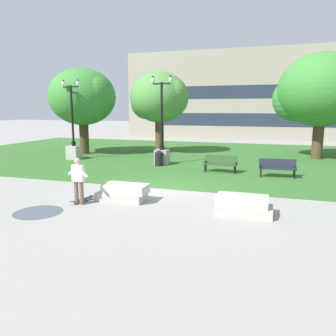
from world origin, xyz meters
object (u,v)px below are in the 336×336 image
at_px(skateboard, 82,200).
at_px(lamp_post_center, 74,143).
at_px(park_bench_near_right, 220,163).
at_px(person_skateboarder, 78,178).
at_px(park_bench_near_left, 278,167).
at_px(concrete_block_left, 243,206).
at_px(trash_bin, 159,158).
at_px(concrete_block_center, 123,193).
at_px(lamp_post_right, 162,147).

height_order(skateboard, lamp_post_center, lamp_post_center).
distance_m(skateboard, park_bench_near_right, 8.30).
bearing_deg(person_skateboarder, skateboard, 102.12).
bearing_deg(park_bench_near_left, concrete_block_left, -99.95).
height_order(concrete_block_left, trash_bin, trash_bin).
relative_size(concrete_block_center, concrete_block_left, 1.06).
bearing_deg(trash_bin, concrete_block_center, -81.16).
height_order(park_bench_near_left, trash_bin, trash_bin).
bearing_deg(lamp_post_right, park_bench_near_left, -15.66).
xyz_separation_m(park_bench_near_right, lamp_post_center, (-10.23, 1.71, 0.55)).
bearing_deg(trash_bin, park_bench_near_right, -13.43).
distance_m(skateboard, lamp_post_center, 10.92).
height_order(park_bench_near_right, lamp_post_right, lamp_post_right).
relative_size(park_bench_near_left, trash_bin, 1.91).
bearing_deg(concrete_block_left, trash_bin, 125.43).
distance_m(concrete_block_left, lamp_post_right, 10.19).
height_order(park_bench_near_left, park_bench_near_right, same).
bearing_deg(lamp_post_right, concrete_block_left, -56.45).
bearing_deg(trash_bin, concrete_block_left, -54.57).
bearing_deg(park_bench_near_left, person_skateboarder, -134.07).
xyz_separation_m(concrete_block_center, lamp_post_right, (-1.18, 8.11, 0.79)).
xyz_separation_m(lamp_post_center, trash_bin, (6.39, -0.80, -0.58)).
relative_size(park_bench_near_left, park_bench_near_right, 1.00).
distance_m(concrete_block_left, park_bench_near_left, 6.68).
xyz_separation_m(person_skateboarder, lamp_post_center, (-6.25, 9.25, 0.12)).
xyz_separation_m(concrete_block_left, park_bench_near_right, (-1.77, 6.97, 0.23)).
xyz_separation_m(concrete_block_left, skateboard, (-5.82, -0.26, -0.22)).
xyz_separation_m(skateboard, lamp_post_center, (-6.18, 8.95, 1.00)).
xyz_separation_m(concrete_block_center, park_bench_near_right, (2.67, 6.61, 0.23)).
bearing_deg(park_bench_near_left, park_bench_near_right, 172.27).
distance_m(park_bench_near_left, park_bench_near_right, 2.95).
bearing_deg(trash_bin, lamp_post_right, 90.47).
height_order(park_bench_near_left, lamp_post_center, lamp_post_center).
bearing_deg(skateboard, lamp_post_center, 124.66).
xyz_separation_m(lamp_post_center, lamp_post_right, (6.39, -0.21, 0.01)).
xyz_separation_m(park_bench_near_right, lamp_post_right, (-3.84, 1.50, 0.56)).
relative_size(park_bench_near_left, lamp_post_center, 0.35).
xyz_separation_m(park_bench_near_left, lamp_post_right, (-6.77, 1.90, 0.56)).
bearing_deg(park_bench_near_right, concrete_block_left, -75.73).
xyz_separation_m(concrete_block_left, person_skateboarder, (-5.76, -0.57, 0.66)).
bearing_deg(park_bench_near_right, person_skateboarder, -117.87).
height_order(lamp_post_center, trash_bin, lamp_post_center).
distance_m(concrete_block_center, person_skateboarder, 1.74).
bearing_deg(lamp_post_center, concrete_block_left, -35.88).
bearing_deg(park_bench_near_right, skateboard, -119.25).
distance_m(lamp_post_right, trash_bin, 0.83).
distance_m(person_skateboarder, lamp_post_right, 9.04).
bearing_deg(concrete_block_center, park_bench_near_left, 48.00).
xyz_separation_m(concrete_block_center, park_bench_near_left, (5.59, 6.21, 0.23)).
distance_m(person_skateboarder, trash_bin, 8.47).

